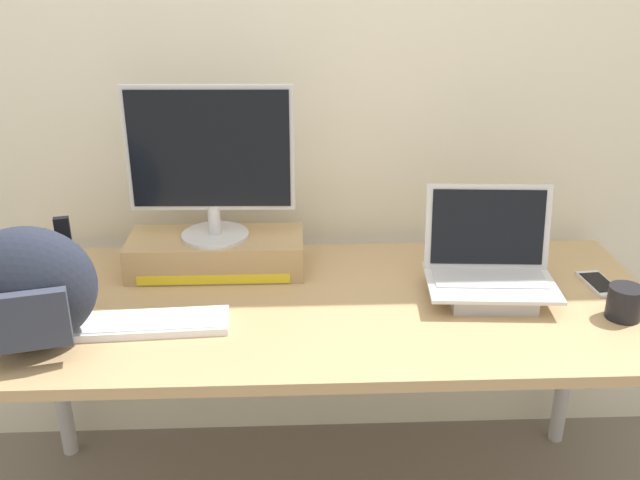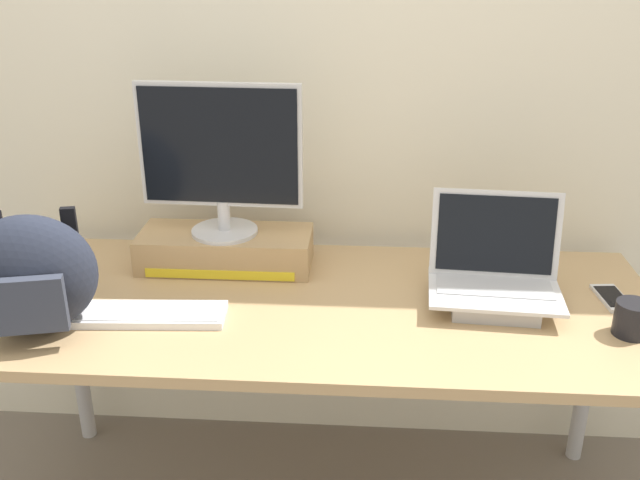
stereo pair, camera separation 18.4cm
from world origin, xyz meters
The scene contains 10 objects.
back_wall centered at (0.00, 0.48, 1.30)m, with size 7.00×0.10×2.60m, color silver.
desk centered at (0.00, 0.00, 0.67)m, with size 1.82×0.76×0.74m.
toner_box_yellow centered at (-0.29, 0.21, 0.79)m, with size 0.51×0.21×0.10m.
desktop_monitor centered at (-0.29, 0.21, 1.07)m, with size 0.46×0.19×0.44m.
open_laptop centered at (0.46, 0.02, 0.80)m, with size 0.36×0.26×0.29m.
external_keyboard centered at (-0.44, -0.12, 0.75)m, with size 0.41×0.15×0.02m.
messenger_backpack centered at (-0.69, -0.19, 0.89)m, with size 0.35×0.27×0.30m.
coffee_mug centered at (0.78, -0.12, 0.78)m, with size 0.13×0.09×0.09m.
cell_phone centered at (0.79, 0.06, 0.75)m, with size 0.08×0.16×0.01m.
plush_toy centered at (-0.78, 0.09, 0.79)m, with size 0.10×0.10×0.10m.
Camera 1 is at (-0.07, -1.69, 1.64)m, focal length 39.88 mm.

